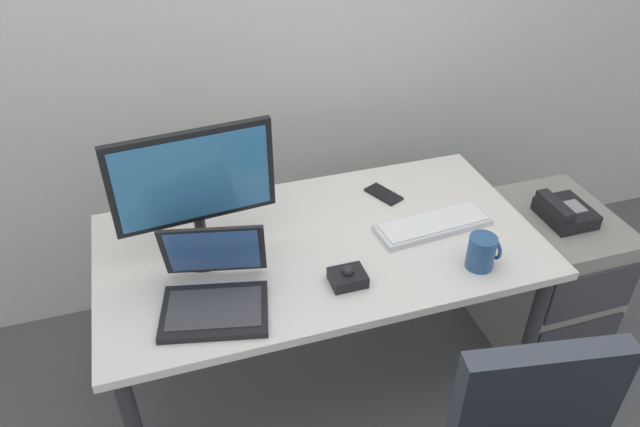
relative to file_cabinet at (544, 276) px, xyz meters
name	(u,v)px	position (x,y,z in m)	size (l,w,h in m)	color
ground_plane	(320,378)	(-0.98, 0.02, -0.31)	(8.00, 8.00, 0.00)	#4D4C4E
desk	(320,258)	(-0.98, 0.02, 0.33)	(1.49, 0.80, 0.71)	silver
file_cabinet	(544,276)	(0.00, 0.00, 0.00)	(0.42, 0.53, 0.62)	gray
desk_phone	(564,212)	(-0.01, -0.02, 0.34)	(0.17, 0.20, 0.09)	black
monitor_main	(194,186)	(-1.36, 0.06, 0.67)	(0.50, 0.18, 0.46)	#262628
keyboard	(433,225)	(-0.57, -0.03, 0.41)	(0.42, 0.17, 0.03)	silver
laptop	(214,288)	(-1.36, -0.17, 0.45)	(0.37, 0.35, 0.23)	black
trackball_mouse	(348,277)	(-0.96, -0.20, 0.42)	(0.11, 0.09, 0.07)	black
coffee_mug	(482,252)	(-0.52, -0.26, 0.46)	(0.10, 0.09, 0.11)	#2B5082
cell_phone	(384,194)	(-0.66, 0.22, 0.41)	(0.07, 0.14, 0.01)	black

